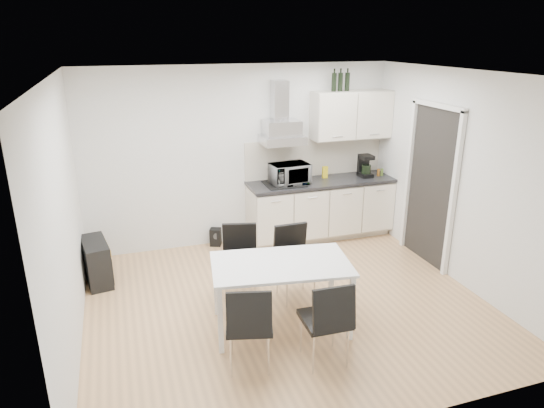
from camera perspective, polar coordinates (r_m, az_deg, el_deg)
The scene contains 15 objects.
ground at distance 5.78m, azimuth 1.75°, elevation -11.60°, with size 4.50×4.50×0.00m, color tan.
wall_back at distance 7.08m, azimuth -3.65°, elevation 5.59°, with size 4.50×0.10×2.60m, color silver.
wall_front at distance 3.57m, azimuth 13.02°, elevation -9.02°, with size 4.50×0.10×2.60m, color silver.
wall_left at distance 4.98m, azimuth -23.25°, elevation -1.91°, with size 0.10×4.00×2.60m, color silver.
wall_right at distance 6.34m, azimuth 21.41°, elevation 2.66°, with size 0.10×4.00×2.60m, color silver.
ceiling at distance 4.98m, azimuth 2.06°, elevation 15.04°, with size 4.50×4.50×0.00m, color white.
doorway at distance 6.80m, azimuth 18.03°, elevation 1.91°, with size 0.08×1.04×2.10m, color white.
kitchenette at distance 7.34m, azimuth 5.97°, elevation 2.22°, with size 2.22×0.64×2.52m.
dining_table at distance 5.05m, azimuth 1.04°, elevation -7.76°, with size 1.52×1.01×0.75m.
chair_far_left at distance 5.71m, azimuth -3.78°, elevation -7.05°, with size 0.44×0.50×0.88m, color black, non-canonical shape.
chair_far_right at distance 5.70m, azimuth 2.81°, elevation -7.09°, with size 0.44×0.50×0.88m, color black, non-canonical shape.
chair_near_left at distance 4.61m, azimuth -2.71°, elevation -13.99°, with size 0.44×0.50×0.88m, color black, non-canonical shape.
chair_near_right at distance 4.69m, azimuth 6.22°, elevation -13.43°, with size 0.44×0.50×0.88m, color black, non-canonical shape.
guitar_amp at distance 6.51m, azimuth -19.93°, elevation -6.39°, with size 0.38×0.69×0.55m.
floor_speaker at distance 7.26m, azimuth -6.65°, elevation -3.88°, with size 0.16×0.14×0.26m, color black.
Camera 1 is at (-1.71, -4.66, 2.96)m, focal length 32.00 mm.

